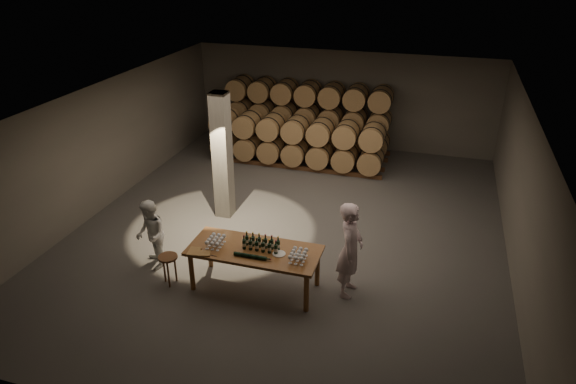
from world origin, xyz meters
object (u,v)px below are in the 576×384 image
(plate, at_px, (279,254))
(notebook_near, at_px, (204,254))
(stool, at_px, (168,261))
(person_woman, at_px, (151,235))
(tasting_table, at_px, (254,254))
(person_man, at_px, (350,250))
(bottle_cluster, at_px, (261,244))

(plate, xyz_separation_m, notebook_near, (-1.37, -0.42, 0.01))
(stool, bearing_deg, person_woman, 143.78)
(tasting_table, distance_m, notebook_near, 0.97)
(tasting_table, relative_size, notebook_near, 11.45)
(person_man, bearing_deg, notebook_near, 110.46)
(bottle_cluster, height_order, notebook_near, bottle_cluster)
(bottle_cluster, bearing_deg, person_man, 11.38)
(person_man, distance_m, person_woman, 4.20)
(tasting_table, bearing_deg, person_man, 11.80)
(person_man, bearing_deg, bottle_cluster, 104.62)
(stool, bearing_deg, tasting_table, 12.68)
(plate, bearing_deg, notebook_near, -162.92)
(plate, distance_m, notebook_near, 1.44)
(plate, height_order, stool, plate)
(tasting_table, relative_size, person_woman, 1.68)
(bottle_cluster, bearing_deg, notebook_near, -153.58)
(plate, height_order, person_man, person_man)
(notebook_near, relative_size, person_man, 0.11)
(person_man, bearing_deg, plate, 110.61)
(tasting_table, distance_m, person_woman, 2.35)
(plate, bearing_deg, bottle_cluster, 170.04)
(notebook_near, height_order, person_man, person_man)
(tasting_table, relative_size, bottle_cluster, 3.58)
(stool, bearing_deg, bottle_cluster, 13.00)
(stool, height_order, person_man, person_man)
(notebook_near, distance_m, person_woman, 1.59)
(plate, height_order, person_woman, person_woman)
(tasting_table, height_order, notebook_near, notebook_near)
(tasting_table, height_order, stool, tasting_table)
(bottle_cluster, distance_m, person_woman, 2.49)
(tasting_table, xyz_separation_m, plate, (0.52, -0.03, 0.11))
(plate, distance_m, stool, 2.29)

